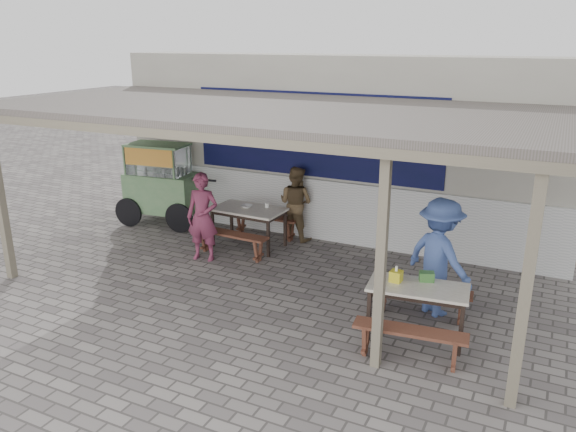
% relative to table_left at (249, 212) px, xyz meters
% --- Properties ---
extents(ground, '(60.00, 60.00, 0.00)m').
position_rel_table_left_xyz_m(ground, '(1.08, -2.00, -0.67)').
color(ground, slate).
rests_on(ground, ground).
extents(back_wall, '(9.00, 1.28, 3.50)m').
position_rel_table_left_xyz_m(back_wall, '(1.08, 1.58, 1.05)').
color(back_wall, '#B2AFA0').
rests_on(back_wall, ground).
extents(warung_roof, '(9.00, 4.21, 2.81)m').
position_rel_table_left_xyz_m(warung_roof, '(1.09, -1.10, 2.04)').
color(warung_roof, '#5C524F').
rests_on(warung_roof, ground).
extents(table_left, '(1.37, 0.81, 0.75)m').
position_rel_table_left_xyz_m(table_left, '(0.00, 0.00, 0.00)').
color(table_left, silver).
rests_on(table_left, ground).
extents(bench_left_street, '(1.45, 0.33, 0.45)m').
position_rel_table_left_xyz_m(bench_left_street, '(-0.02, -0.61, -0.34)').
color(bench_left_street, brown).
rests_on(bench_left_street, ground).
extents(bench_left_wall, '(1.45, 0.33, 0.45)m').
position_rel_table_left_xyz_m(bench_left_wall, '(0.02, 0.61, -0.34)').
color(bench_left_wall, brown).
rests_on(bench_left_wall, ground).
extents(table_right, '(1.34, 0.77, 0.75)m').
position_rel_table_left_xyz_m(table_right, '(3.70, -2.04, -0.01)').
color(table_right, silver).
rests_on(table_right, ground).
extents(bench_right_street, '(1.40, 0.43, 0.45)m').
position_rel_table_left_xyz_m(bench_right_street, '(3.77, -2.66, -0.34)').
color(bench_right_street, brown).
rests_on(bench_right_street, ground).
extents(bench_right_wall, '(1.40, 0.43, 0.45)m').
position_rel_table_left_xyz_m(bench_right_wall, '(3.63, -1.43, -0.34)').
color(bench_right_wall, brown).
rests_on(bench_right_wall, ground).
extents(vendor_cart, '(2.11, 1.02, 1.72)m').
position_rel_table_left_xyz_m(vendor_cart, '(-2.33, 0.38, 0.26)').
color(vendor_cart, '#6D8E5F').
rests_on(vendor_cart, ground).
extents(patron_street_side, '(0.64, 0.49, 1.58)m').
position_rel_table_left_xyz_m(patron_street_side, '(-0.40, -0.93, 0.12)').
color(patron_street_side, '#732B45').
rests_on(patron_street_side, ground).
extents(patron_wall_side, '(0.78, 0.64, 1.46)m').
position_rel_table_left_xyz_m(patron_wall_side, '(0.63, 0.75, 0.06)').
color(patron_wall_side, brown).
rests_on(patron_wall_side, ground).
extents(patron_right_table, '(1.28, 1.12, 1.71)m').
position_rel_table_left_xyz_m(patron_right_table, '(3.78, -1.19, 0.18)').
color(patron_right_table, '#425A9D').
rests_on(patron_right_table, ground).
extents(tissue_box, '(0.16, 0.16, 0.15)m').
position_rel_table_left_xyz_m(tissue_box, '(3.39, -2.02, 0.15)').
color(tissue_box, gold).
rests_on(tissue_box, table_right).
extents(donation_box, '(0.22, 0.18, 0.13)m').
position_rel_table_left_xyz_m(donation_box, '(3.75, -1.84, 0.14)').
color(donation_box, '#3B7132').
rests_on(donation_box, table_right).
extents(condiment_jar, '(0.08, 0.08, 0.09)m').
position_rel_table_left_xyz_m(condiment_jar, '(0.28, 0.21, 0.12)').
color(condiment_jar, white).
rests_on(condiment_jar, table_left).
extents(condiment_bowl, '(0.21, 0.21, 0.05)m').
position_rel_table_left_xyz_m(condiment_bowl, '(-0.05, 0.03, 0.10)').
color(condiment_bowl, white).
rests_on(condiment_bowl, table_left).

